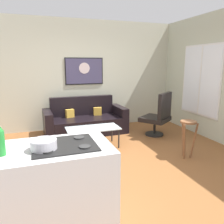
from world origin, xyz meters
name	(u,v)px	position (x,y,z in m)	size (l,w,h in m)	color
ground	(109,164)	(0.00, 0.00, -0.02)	(6.40, 6.40, 0.04)	brown
back_wall	(80,75)	(0.00, 2.42, 1.40)	(6.40, 0.05, 2.80)	beige
right_wall	(222,78)	(2.62, 0.30, 1.40)	(0.05, 6.40, 2.80)	beige
couch	(85,121)	(-0.01, 1.86, 0.29)	(2.00, 0.90, 0.88)	black
coffee_table	(93,129)	(-0.07, 0.82, 0.38)	(1.08, 0.52, 0.42)	silver
armchair	(159,116)	(1.59, 1.06, 0.50)	(0.85, 0.84, 1.04)	black
bar_stool	(188,131)	(1.43, -0.24, 0.51)	(0.33, 0.32, 0.69)	brown
kitchen_counter	(41,193)	(-1.15, -1.37, 0.47)	(1.40, 0.72, 0.95)	silver
mixing_bowl	(44,145)	(-1.09, -1.44, 0.98)	(0.24, 0.24, 0.10)	silver
wall_painting	(84,71)	(0.12, 2.38, 1.50)	(1.00, 0.03, 0.69)	black
window	(200,80)	(2.59, 0.90, 1.31)	(0.03, 1.28, 1.66)	silver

